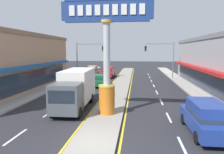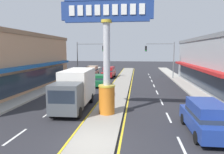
# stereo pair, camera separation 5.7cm
# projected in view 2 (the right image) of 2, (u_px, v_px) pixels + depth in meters

# --- Properties ---
(ground_plane) EXTENTS (160.00, 160.00, 0.00)m
(ground_plane) POSITION_uv_depth(u_px,v_px,m) (93.00, 145.00, 10.27)
(ground_plane) COLOR #28282D
(median_strip) EXTENTS (2.40, 52.00, 0.14)m
(median_strip) POSITION_uv_depth(u_px,v_px,m) (121.00, 85.00, 27.96)
(median_strip) COLOR gray
(median_strip) RESTS_ON ground
(sidewalk_left) EXTENTS (2.22, 60.00, 0.18)m
(sidewalk_left) POSITION_uv_depth(u_px,v_px,m) (54.00, 85.00, 27.11)
(sidewalk_left) COLOR #ADA89E
(sidewalk_left) RESTS_ON ground
(sidewalk_right) EXTENTS (2.22, 60.00, 0.18)m
(sidewalk_right) POSITION_uv_depth(u_px,v_px,m) (191.00, 89.00, 24.88)
(sidewalk_right) COLOR #ADA89E
(sidewalk_right) RESTS_ON ground
(lane_markings) EXTENTS (9.14, 52.00, 0.01)m
(lane_markings) POSITION_uv_depth(u_px,v_px,m) (120.00, 87.00, 26.64)
(lane_markings) COLOR silver
(lane_markings) RESTS_ON ground
(district_sign) EXTENTS (6.49, 1.23, 8.24)m
(district_sign) POSITION_uv_depth(u_px,v_px,m) (107.00, 56.00, 14.40)
(district_sign) COLOR orange
(district_sign) RESTS_ON median_strip
(traffic_light_left_side) EXTENTS (4.86, 0.46, 6.20)m
(traffic_light_left_side) POSITION_uv_depth(u_px,v_px,m) (87.00, 54.00, 34.60)
(traffic_light_left_side) COLOR slate
(traffic_light_left_side) RESTS_ON ground
(traffic_light_right_side) EXTENTS (4.86, 0.46, 6.20)m
(traffic_light_right_side) POSITION_uv_depth(u_px,v_px,m) (163.00, 54.00, 33.53)
(traffic_light_right_side) COLOR slate
(traffic_light_right_side) RESTS_ON ground
(suv_near_right_lane) EXTENTS (2.07, 4.65, 1.90)m
(suv_near_right_lane) POSITION_uv_depth(u_px,v_px,m) (109.00, 72.00, 35.77)
(suv_near_right_lane) COLOR maroon
(suv_near_right_lane) RESTS_ON ground
(sedan_far_right_lane) EXTENTS (1.94, 4.35, 1.53)m
(sedan_far_right_lane) POSITION_uv_depth(u_px,v_px,m) (100.00, 80.00, 27.13)
(sedan_far_right_lane) COLOR #14562D
(sedan_far_right_lane) RESTS_ON ground
(box_truck_near_left_lane) EXTENTS (2.45, 6.98, 3.12)m
(box_truck_near_left_lane) POSITION_uv_depth(u_px,v_px,m) (76.00, 88.00, 16.85)
(box_truck_near_left_lane) COLOR #4C5156
(box_truck_near_left_lane) RESTS_ON ground
(suv_mid_left_lane) EXTENTS (2.02, 4.63, 1.90)m
(suv_mid_left_lane) POSITION_uv_depth(u_px,v_px,m) (92.00, 71.00, 37.43)
(suv_mid_left_lane) COLOR tan
(suv_mid_left_lane) RESTS_ON ground
(suv_far_left_oncoming) EXTENTS (2.04, 4.64, 1.90)m
(suv_far_left_oncoming) POSITION_uv_depth(u_px,v_px,m) (206.00, 118.00, 11.45)
(suv_far_left_oncoming) COLOR navy
(suv_far_left_oncoming) RESTS_ON ground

